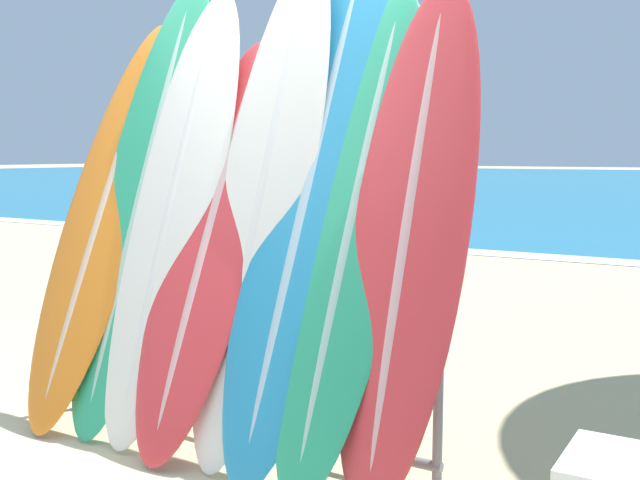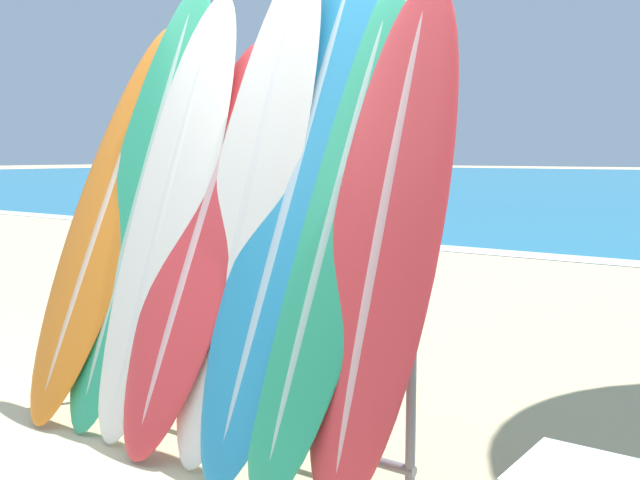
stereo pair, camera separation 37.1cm
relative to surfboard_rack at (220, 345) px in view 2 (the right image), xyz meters
The scene contains 11 objects.
ground_plane 0.77m from the surfboard_rack, 119.88° to the right, with size 160.00×160.00×0.00m, color #CCB789.
surfboard_rack is the anchor object (origin of this frame).
surfboard_slot_0 1.03m from the surfboard_rack, behind, with size 0.55×1.01×2.09m.
surfboard_slot_1 0.92m from the surfboard_rack, behind, with size 0.55×0.93×2.30m.
surfboard_slot_2 0.74m from the surfboard_rack, behind, with size 0.54×0.90×2.21m.
surfboard_slot_3 0.52m from the surfboard_rack, behind, with size 0.55×0.95×1.94m.
surfboard_slot_4 0.72m from the surfboard_rack, 36.10° to the left, with size 0.50×0.91×2.34m.
surfboard_slot_5 0.81m from the surfboard_rack, 18.63° to the left, with size 0.56×1.15×2.38m.
surfboard_slot_6 0.85m from the surfboard_rack, ahead, with size 0.49×1.02×2.12m.
surfboard_slot_7 1.05m from the surfboard_rack, ahead, with size 0.51×0.80×2.11m.
person_mid_beach 5.12m from the surfboard_rack, 113.28° to the left, with size 0.29×0.23×1.71m.
Camera 2 is at (2.69, -1.96, 1.36)m, focal length 42.00 mm.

